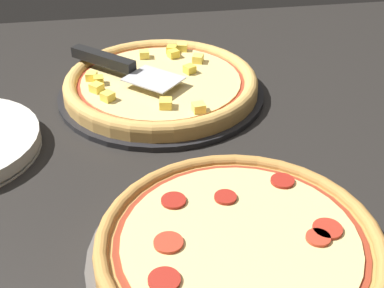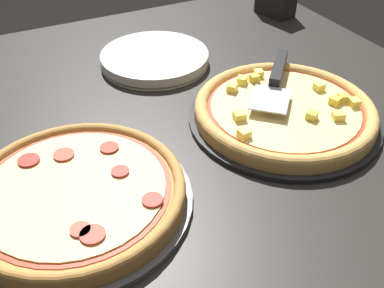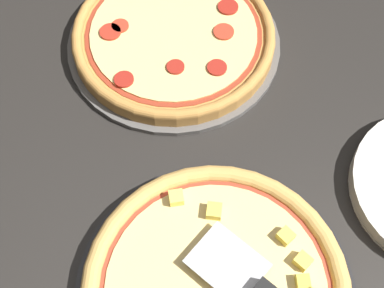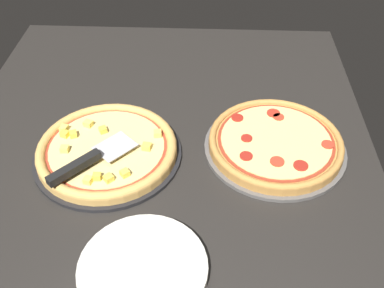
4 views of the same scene
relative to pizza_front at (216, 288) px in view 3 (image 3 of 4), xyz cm
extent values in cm
cube|color=black|center=(-0.87, 13.35, -4.32)|extent=(137.26, 111.56, 3.60)
torus|color=tan|center=(-0.01, 0.02, 0.33)|extent=(35.44, 35.44, 2.52)
cylinder|color=#A33823|center=(-0.01, 0.02, 0.41)|extent=(30.80, 30.80, 0.15)
cylinder|color=#E5C67A|center=(-0.01, 0.02, 0.53)|extent=(29.06, 29.06, 0.40)
cube|color=#F4D64C|center=(0.34, 10.22, 1.46)|extent=(2.39, 2.48, 1.45)
cube|color=#F9E05B|center=(-4.81, 12.43, 1.46)|extent=(2.21, 2.19, 1.45)
cube|color=#F4D64C|center=(11.56, 2.69, 1.46)|extent=(2.77, 2.77, 1.45)
cube|color=#F4D64C|center=(9.75, 6.22, 1.46)|extent=(2.69, 2.70, 1.45)
cube|color=yellow|center=(11.16, -0.08, 1.46)|extent=(1.78, 1.92, 1.45)
cylinder|color=#565451|center=(-4.44, 42.87, -2.02)|extent=(36.62, 36.62, 1.00)
cylinder|color=#B77F3D|center=(-4.44, 42.87, -0.46)|extent=(34.43, 34.43, 2.12)
torus|color=#B77F3D|center=(-4.44, 42.87, 0.60)|extent=(34.43, 34.43, 1.82)
cylinder|color=maroon|center=(-4.44, 42.87, 0.68)|extent=(29.92, 29.92, 0.15)
cylinder|color=#E5C67A|center=(-4.44, 42.87, 0.80)|extent=(28.23, 28.23, 0.40)
cylinder|color=maroon|center=(-4.29, 35.35, 1.20)|extent=(2.91, 2.91, 0.40)
cylinder|color=maroon|center=(5.13, 47.85, 1.20)|extent=(3.57, 3.57, 0.40)
cylinder|color=#AD2D1E|center=(-15.02, 43.12, 1.20)|extent=(3.59, 3.59, 0.40)
cylinder|color=maroon|center=(2.38, 34.93, 1.20)|extent=(3.23, 3.23, 0.40)
cylinder|color=maroon|center=(-12.55, 33.24, 1.20)|extent=(3.18, 3.18, 0.40)
cylinder|color=#B73823|center=(3.98, 42.34, 1.20)|extent=(3.50, 3.50, 0.40)
cylinder|color=#B73823|center=(-13.39, 44.39, 1.20)|extent=(2.93, 2.93, 0.40)
cube|color=#B7B7BC|center=(1.55, 2.59, 2.30)|extent=(11.70, 11.59, 0.24)
camera|label=1|loc=(8.59, 87.16, 44.92)|focal=50.00mm
camera|label=2|loc=(-57.65, 49.41, 48.40)|focal=42.00mm
camera|label=3|loc=(-3.87, -17.31, 70.20)|focal=50.00mm
camera|label=4|loc=(82.49, 25.26, 76.79)|focal=42.00mm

